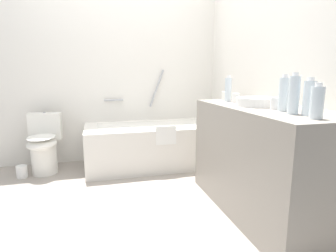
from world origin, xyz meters
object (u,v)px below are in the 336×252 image
Objects in this scene: water_bottle_0 at (317,102)px; water_bottle_4 at (284,94)px; water_bottle_2 at (294,95)px; water_bottle_3 at (228,89)px; water_bottle_1 at (309,98)px; drinking_glass_2 at (225,96)px; toilet at (44,145)px; sink_basin at (256,102)px; drinking_glass_0 at (276,103)px; drinking_glass_1 at (236,98)px; toilet_paper_roll at (22,172)px; sink_faucet at (276,102)px; bathtub at (154,143)px.

water_bottle_0 is 0.33m from water_bottle_4.
water_bottle_3 is at bearing 91.45° from water_bottle_2.
water_bottle_1 is 2.87× the size of drinking_glass_2.
water_bottle_3 is at bearing 64.54° from toilet.
water_bottle_1 is at bearing -87.43° from sink_basin.
sink_basin is 3.66× the size of drinking_glass_0.
water_bottle_3 is 2.84× the size of drinking_glass_1.
water_bottle_3 is (-0.07, 0.91, 0.00)m from water_bottle_1.
water_bottle_1 is at bearing -40.56° from toilet_paper_roll.
toilet is at bearing 137.77° from water_bottle_4.
sink_basin is at bearing 56.21° from toilet.
water_bottle_1 is 0.94× the size of water_bottle_4.
sink_basin is 3.79× the size of drinking_glass_2.
sink_faucet is 0.66× the size of water_bottle_3.
water_bottle_0 is (-0.20, -0.63, 0.06)m from sink_faucet.
drinking_glass_2 is at bearing 92.30° from drinking_glass_0.
sink_basin is at bearing -84.44° from drinking_glass_1.
water_bottle_3 is 0.13m from drinking_glass_1.
water_bottle_4 is at bearing 84.10° from water_bottle_0.
water_bottle_2 is (0.52, -1.71, 0.70)m from bathtub.
water_bottle_4 is (0.05, -0.69, 0.01)m from water_bottle_3.
drinking_glass_0 is at bearing 52.40° from toilet.
water_bottle_1 is at bearing -85.80° from water_bottle_3.
sink_basin is at bearing 87.15° from water_bottle_2.
water_bottle_3 reaches higher than toilet_paper_roll.
sink_faucet is 0.76× the size of water_bottle_0.
sink_basin is 3.68× the size of drinking_glass_1.
water_bottle_3 is 0.15m from drinking_glass_2.
drinking_glass_0 is 0.63× the size of toilet_paper_roll.
toilet_paper_roll is (-1.46, -0.06, -0.20)m from bathtub.
sink_faucet is 0.67m from water_bottle_0.
water_bottle_3 reaches higher than drinking_glass_0.
drinking_glass_0 is (-0.16, -0.21, 0.01)m from sink_faucet.
water_bottle_3 reaches higher than drinking_glass_1.
water_bottle_0 is 1.02m from water_bottle_3.
toilet is 2.69m from water_bottle_0.
water_bottle_1 is (1.80, -1.84, 0.63)m from toilet.
drinking_glass_0 is (0.05, 0.42, -0.05)m from water_bottle_0.
bathtub reaches higher than sink_faucet.
sink_basin is 0.45m from water_bottle_2.
bathtub is 1.47m from toilet_paper_roll.
drinking_glass_1 is 2.33m from toilet_paper_roll.
toilet is at bearing 151.82° from water_bottle_3.
toilet_paper_roll is at bearing 139.44° from water_bottle_1.
water_bottle_2 is at bearing 47.66° from toilet.
water_bottle_4 reaches higher than toilet_paper_roll.
water_bottle_0 reaches higher than toilet.
water_bottle_0 is 2.84m from toilet_paper_roll.
bathtub reaches higher than drinking_glass_1.
toilet is 2.43m from drinking_glass_0.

